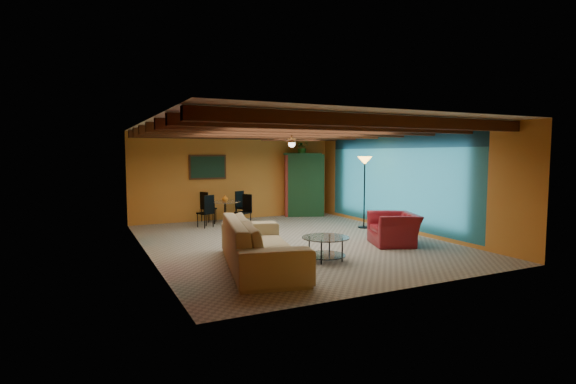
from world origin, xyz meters
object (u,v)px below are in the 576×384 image
floor_lamp (364,192)px  potted_plant (302,147)px  armoire (302,185)px  sofa (261,243)px  armchair (394,229)px  coffee_table (326,248)px  vase (225,189)px  dining_table (225,208)px

floor_lamp → potted_plant: 3.17m
armoire → sofa: bearing=-103.1°
armchair → floor_lamp: 2.37m
armoire → armchair: bearing=-72.3°
sofa → coffee_table: bearing=-80.8°
floor_lamp → armoire: bearing=98.9°
sofa → vase: 5.10m
floor_lamp → sofa: bearing=-147.2°
armchair → dining_table: 5.14m
coffee_table → potted_plant: potted_plant is taller
floor_lamp → coffee_table: bearing=-136.1°
armchair → dining_table: (-2.56, 4.46, 0.10)m
dining_table → floor_lamp: size_ratio=0.89×
sofa → coffee_table: (1.31, -0.08, -0.20)m
coffee_table → floor_lamp: 4.06m
coffee_table → dining_table: 5.09m
armchair → armoire: size_ratio=0.55×
armchair → coffee_table: 2.24m
potted_plant → vase: bearing=-168.7°
vase → sofa: bearing=-100.3°
floor_lamp → potted_plant: bearing=98.9°
coffee_table → vase: 5.14m
armchair → vase: bearing=-129.5°
dining_table → vase: bearing=0.0°
coffee_table → armoire: 6.18m
coffee_table → potted_plant: (2.42, 5.63, 2.03)m
armoire → floor_lamp: armoire is taller
coffee_table → dining_table: (-0.41, 5.06, 0.23)m
coffee_table → vase: (-0.41, 5.06, 0.78)m
dining_table → potted_plant: potted_plant is taller
sofa → armoire: size_ratio=1.49×
vase → floor_lamp: bearing=-35.0°
armoire → potted_plant: potted_plant is taller
armoire → potted_plant: (0.00, 0.00, 1.26)m
sofa → coffee_table: size_ratio=3.27×
dining_table → vase: 0.56m
armchair → potted_plant: potted_plant is taller
sofa → potted_plant: bearing=-21.4°
armoire → floor_lamp: size_ratio=1.01×
dining_table → floor_lamp: 4.04m
floor_lamp → vase: bearing=145.0°
armchair → dining_table: bearing=-129.5°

